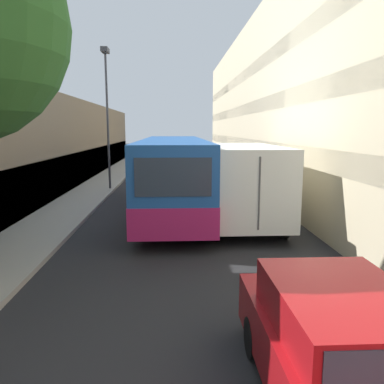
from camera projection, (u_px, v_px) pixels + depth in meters
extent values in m
plane|color=#232326|center=(183.00, 220.00, 14.07)|extent=(150.00, 150.00, 0.00)
cube|color=#9E998E|center=(55.00, 219.00, 13.83)|extent=(2.24, 60.00, 0.13)
cube|color=black|center=(7.00, 194.00, 13.59)|extent=(1.08, 60.00, 2.06)
cube|color=beige|center=(331.00, 87.00, 13.52)|extent=(2.40, 60.00, 9.75)
cube|color=#333D47|center=(310.00, 154.00, 13.89)|extent=(1.08, 60.00, 0.70)
cube|color=#333D47|center=(313.00, 95.00, 13.54)|extent=(1.08, 60.00, 0.70)
cube|color=#333D47|center=(316.00, 33.00, 13.18)|extent=(1.08, 60.00, 0.70)
cube|color=#9E0F14|center=(343.00, 367.00, 4.38)|extent=(1.76, 4.00, 0.75)
cube|color=#9E0F14|center=(343.00, 312.00, 4.37)|extent=(1.55, 2.20, 0.55)
cylinder|color=black|center=(253.00, 338.00, 5.57)|extent=(0.16, 0.60, 0.60)
cylinder|color=black|center=(358.00, 335.00, 5.65)|extent=(0.16, 0.60, 0.60)
cube|color=#1E519E|center=(173.00, 170.00, 15.57)|extent=(2.44, 11.82, 2.54)
cube|color=#B21E5B|center=(174.00, 189.00, 15.71)|extent=(2.47, 11.85, 0.89)
cube|color=#2D3847|center=(173.00, 161.00, 15.51)|extent=(2.48, 10.88, 0.81)
cube|color=#2D3847|center=(173.00, 177.00, 9.66)|extent=(2.00, 0.04, 1.02)
cylinder|color=black|center=(153.00, 185.00, 19.33)|extent=(0.24, 1.00, 1.00)
cylinder|color=black|center=(194.00, 185.00, 19.43)|extent=(0.24, 1.00, 1.00)
cylinder|color=black|center=(140.00, 219.00, 12.11)|extent=(0.24, 1.00, 1.00)
cylinder|color=black|center=(207.00, 218.00, 12.21)|extent=(0.24, 1.00, 1.00)
cube|color=silver|center=(227.00, 173.00, 16.41)|extent=(2.31, 2.02, 2.08)
cube|color=silver|center=(242.00, 181.00, 12.83)|extent=(2.40, 5.19, 2.41)
cube|color=#4C4C4C|center=(259.00, 194.00, 10.28)|extent=(0.05, 0.02, 2.04)
cylinder|color=black|center=(203.00, 195.00, 16.52)|extent=(0.22, 0.96, 0.96)
cylinder|color=black|center=(251.00, 195.00, 16.62)|extent=(0.22, 0.96, 0.96)
cylinder|color=black|center=(215.00, 224.00, 11.57)|extent=(0.22, 0.96, 0.96)
cylinder|color=black|center=(284.00, 223.00, 11.67)|extent=(0.22, 0.96, 0.96)
cube|color=navy|center=(165.00, 162.00, 26.57)|extent=(1.86, 4.55, 1.55)
cube|color=#2D3847|center=(166.00, 156.00, 28.43)|extent=(1.48, 0.04, 0.54)
cylinder|color=black|center=(155.00, 170.00, 27.94)|extent=(0.16, 0.64, 0.64)
cylinder|color=black|center=(177.00, 170.00, 28.02)|extent=(0.16, 0.64, 0.64)
cylinder|color=black|center=(153.00, 175.00, 25.34)|extent=(0.16, 0.64, 0.64)
cylinder|color=black|center=(177.00, 174.00, 25.42)|extent=(0.16, 0.64, 0.64)
cylinder|color=#38383D|center=(108.00, 122.00, 20.09)|extent=(0.12, 0.12, 7.17)
cube|color=#38383D|center=(105.00, 50.00, 19.47)|extent=(0.36, 0.80, 0.24)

